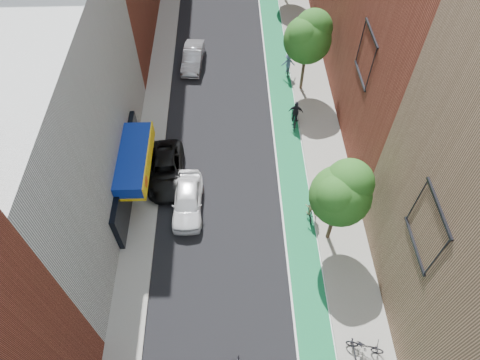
{
  "coord_description": "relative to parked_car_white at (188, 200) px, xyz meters",
  "views": [
    {
      "loc": [
        -0.17,
        -3.29,
        22.86
      ],
      "look_at": [
        0.34,
        13.5,
        1.5
      ],
      "focal_mm": 32.0,
      "sensor_mm": 36.0,
      "label": 1
    }
  ],
  "objects": [
    {
      "name": "sidewalk_right",
      "position": [
        9.52,
        13.48,
        -0.71
      ],
      "size": [
        3.0,
        68.0,
        0.15
      ],
      "primitive_type": "cube",
      "color": "gray",
      "rests_on": "ground"
    },
    {
      "name": "cyclist_lane_far",
      "position": [
        7.72,
        13.32,
        0.15
      ],
      "size": [
        1.09,
        1.56,
        2.04
      ],
      "rotation": [
        0.0,
        0.0,
        3.14
      ],
      "color": "black",
      "rests_on": "ground"
    },
    {
      "name": "parked_car_white",
      "position": [
        0.0,
        0.0,
        0.0
      ],
      "size": [
        1.89,
        4.64,
        1.58
      ],
      "primitive_type": "imported",
      "rotation": [
        0.0,
        0.0,
        -0.01
      ],
      "color": "white",
      "rests_on": "ground"
    },
    {
      "name": "parked_bike_near",
      "position": [
        9.4,
        -9.25,
        -0.13
      ],
      "size": [
        2.03,
        1.21,
        1.01
      ],
      "primitive_type": "imported",
      "rotation": [
        0.0,
        0.0,
        1.27
      ],
      "color": "black",
      "rests_on": "sidewalk_right"
    },
    {
      "name": "building_left_white",
      "position": [
        -7.98,
        1.48,
        5.21
      ],
      "size": [
        8.0,
        20.0,
        12.0
      ],
      "primitive_type": "cube",
      "color": "silver",
      "rests_on": "ground"
    },
    {
      "name": "parked_car_silver",
      "position": [
        -0.23,
        14.98,
        -0.05
      ],
      "size": [
        1.95,
        4.61,
        1.48
      ],
      "primitive_type": "imported",
      "rotation": [
        0.0,
        0.0,
        -0.09
      ],
      "color": "#919499",
      "rests_on": "ground"
    },
    {
      "name": "cyclist_lane_near",
      "position": [
        7.72,
        -0.93,
        0.07
      ],
      "size": [
        0.8,
        1.5,
        1.96
      ],
      "rotation": [
        0.0,
        0.0,
        3.11
      ],
      "color": "black",
      "rests_on": "ground"
    },
    {
      "name": "bike_lane",
      "position": [
        7.02,
        13.48,
        -0.78
      ],
      "size": [
        2.0,
        68.0,
        0.01
      ],
      "primitive_type": "cube",
      "color": "#126544",
      "rests_on": "ground"
    },
    {
      "name": "sidewalk_left",
      "position": [
        -2.98,
        13.48,
        -0.71
      ],
      "size": [
        2.0,
        68.0,
        0.15
      ],
      "primitive_type": "cube",
      "color": "gray",
      "rests_on": "ground"
    },
    {
      "name": "parked_car_black",
      "position": [
        -1.58,
        2.59,
        -0.06
      ],
      "size": [
        2.77,
        5.38,
        1.45
      ],
      "primitive_type": "imported",
      "rotation": [
        0.0,
        0.0,
        0.07
      ],
      "color": "black",
      "rests_on": "ground"
    },
    {
      "name": "tree_near",
      "position": [
        8.66,
        -2.5,
        3.87
      ],
      "size": [
        3.4,
        3.36,
        6.42
      ],
      "color": "#332619",
      "rests_on": "ground"
    },
    {
      "name": "cyclist_lane_mid",
      "position": [
        7.67,
        7.4,
        0.0
      ],
      "size": [
        1.11,
        1.99,
        2.14
      ],
      "rotation": [
        0.0,
        0.0,
        2.96
      ],
      "color": "black",
      "rests_on": "ground"
    },
    {
      "name": "tree_mid",
      "position": [
        8.66,
        11.5,
        4.1
      ],
      "size": [
        3.55,
        3.53,
        6.74
      ],
      "color": "#332619",
      "rests_on": "ground"
    }
  ]
}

